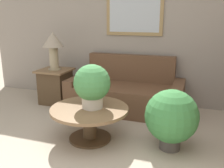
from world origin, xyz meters
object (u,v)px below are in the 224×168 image
object	(u,v)px
couch_main	(126,93)
potted_plant_floor	(171,117)
table_lamp	(53,44)
potted_plant_on_table	(92,85)
coffee_table	(90,116)
side_table	(56,86)

from	to	relation	value
couch_main	potted_plant_floor	bearing A→B (deg)	-52.13
table_lamp	potted_plant_on_table	bearing A→B (deg)	-42.23
coffee_table	potted_plant_on_table	distance (m)	0.43
potted_plant_on_table	potted_plant_floor	bearing A→B (deg)	4.19
table_lamp	side_table	bearing A→B (deg)	0.00
couch_main	coffee_table	world-z (taller)	couch_main
potted_plant_on_table	potted_plant_floor	xyz separation A→B (m)	(1.00, 0.07, -0.34)
side_table	potted_plant_on_table	world-z (taller)	potted_plant_on_table
table_lamp	coffee_table	bearing A→B (deg)	-43.58
potted_plant_on_table	potted_plant_floor	size ratio (longest dim) A/B	0.75
table_lamp	potted_plant_on_table	xyz separation A→B (m)	(1.24, -1.13, -0.36)
side_table	coffee_table	bearing A→B (deg)	-43.58
coffee_table	table_lamp	bearing A→B (deg)	136.42
couch_main	side_table	bearing A→B (deg)	-175.91
coffee_table	potted_plant_on_table	xyz separation A→B (m)	(0.03, 0.02, 0.43)
potted_plant_floor	potted_plant_on_table	bearing A→B (deg)	-175.81
potted_plant_on_table	potted_plant_floor	distance (m)	1.06
potted_plant_floor	couch_main	bearing A→B (deg)	127.87
side_table	table_lamp	bearing A→B (deg)	0.00
side_table	potted_plant_on_table	size ratio (longest dim) A/B	1.13
table_lamp	potted_plant_on_table	distance (m)	1.72
couch_main	potted_plant_on_table	xyz separation A→B (m)	(-0.11, -1.22, 0.46)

